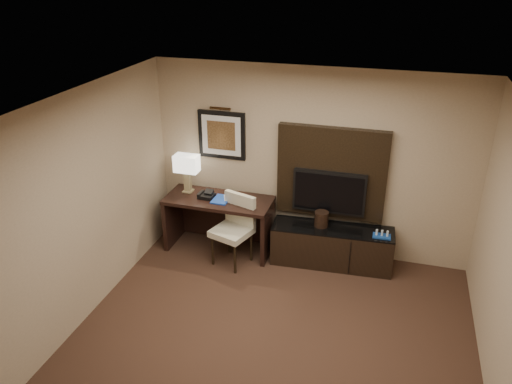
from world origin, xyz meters
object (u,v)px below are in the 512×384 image
at_px(tv, 329,192).
at_px(desk_phone, 206,194).
at_px(table_lamp, 187,174).
at_px(desk, 219,224).
at_px(credenza, 332,246).
at_px(minibar_tray, 382,234).
at_px(desk_chair, 232,231).
at_px(ice_bucket, 321,219).

bearing_deg(tv, desk_phone, -171.67).
height_order(table_lamp, desk_phone, table_lamp).
relative_size(desk, credenza, 0.92).
relative_size(credenza, tv, 1.67).
height_order(desk, minibar_tray, desk).
bearing_deg(table_lamp, credenza, -1.47).
relative_size(desk_chair, table_lamp, 1.82).
distance_m(credenza, ice_bucket, 0.43).
relative_size(desk_phone, minibar_tray, 0.89).
xyz_separation_m(desk_chair, table_lamp, (-0.81, 0.42, 0.60)).
relative_size(credenza, minibar_tray, 7.06).
relative_size(credenza, desk_phone, 7.97).
distance_m(desk_chair, minibar_tray, 2.04).
distance_m(tv, minibar_tray, 0.90).
xyz_separation_m(desk, tv, (1.54, 0.24, 0.61)).
height_order(credenza, ice_bucket, ice_bucket).
relative_size(table_lamp, desk_phone, 2.67).
bearing_deg(credenza, ice_bucket, 170.58).
bearing_deg(ice_bucket, table_lamp, 178.91).
distance_m(credenza, table_lamp, 2.31).
bearing_deg(desk_chair, minibar_tray, 26.54).
xyz_separation_m(desk, desk_chair, (0.30, -0.31, 0.10)).
height_order(tv, table_lamp, table_lamp).
xyz_separation_m(tv, table_lamp, (-2.05, -0.13, 0.08)).
distance_m(table_lamp, minibar_tray, 2.86).
xyz_separation_m(table_lamp, desk_phone, (0.33, -0.12, -0.23)).
distance_m(desk, table_lamp, 0.87).
bearing_deg(tv, minibar_tray, -17.61).
height_order(desk_phone, ice_bucket, desk_phone).
distance_m(credenza, desk_chair, 1.42).
distance_m(tv, desk_phone, 1.74).
xyz_separation_m(credenza, tv, (-0.11, 0.19, 0.73)).
xyz_separation_m(desk_chair, ice_bucket, (1.18, 0.38, 0.17)).
bearing_deg(desk, tv, 9.03).
relative_size(desk_phone, ice_bucket, 0.97).
relative_size(desk, table_lamp, 2.76).
bearing_deg(ice_bucket, desk_phone, -177.27).
bearing_deg(minibar_tray, tv, 162.39).
bearing_deg(desk_chair, tv, 41.80).
height_order(table_lamp, ice_bucket, table_lamp).
bearing_deg(minibar_tray, desk_phone, -179.83).
distance_m(tv, table_lamp, 2.06).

